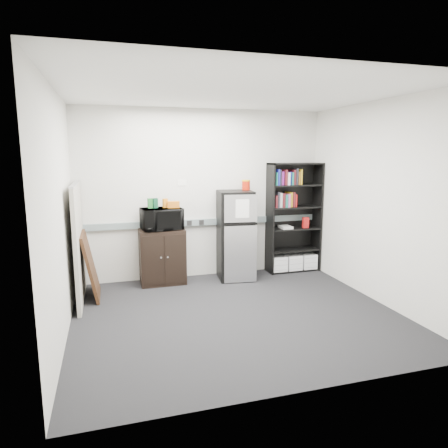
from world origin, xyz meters
name	(u,v)px	position (x,y,z in m)	size (l,w,h in m)	color
floor	(237,314)	(0.00, 0.00, 0.00)	(4.00, 4.00, 0.00)	black
wall_back	(203,194)	(0.00, 1.75, 1.35)	(4.00, 0.02, 2.70)	silver
wall_right	(378,203)	(2.00, 0.00, 1.35)	(0.02, 3.50, 2.70)	silver
wall_left	(59,216)	(-2.00, 0.00, 1.35)	(0.02, 3.50, 2.70)	silver
ceiling	(238,92)	(0.00, 0.00, 2.70)	(4.00, 3.50, 0.02)	white
electrical_raceway	(204,222)	(0.00, 1.72, 0.90)	(3.92, 0.05, 0.10)	slate
wall_note	(182,183)	(-0.35, 1.74, 1.55)	(0.14, 0.00, 0.10)	white
bookshelf	(294,218)	(1.53, 1.57, 0.91)	(0.90, 0.34, 1.85)	black
cubicle_partition	(79,243)	(-1.90, 1.08, 0.81)	(0.06, 1.30, 1.62)	gray
cabinet	(162,256)	(-0.72, 1.50, 0.43)	(0.69, 0.46, 0.86)	black
microwave	(161,219)	(-0.72, 1.48, 1.02)	(0.60, 0.40, 0.33)	black
snack_box_a	(150,203)	(-0.88, 1.52, 1.26)	(0.07, 0.05, 0.15)	#1A5C24
snack_box_b	(155,203)	(-0.80, 1.52, 1.26)	(0.07, 0.05, 0.15)	#0D3A22
snack_box_c	(165,203)	(-0.65, 1.52, 1.26)	(0.07, 0.05, 0.14)	orange
snack_bag	(174,205)	(-0.54, 1.47, 1.24)	(0.18, 0.10, 0.10)	#C56313
refrigerator	(235,235)	(0.44, 1.42, 0.71)	(0.59, 0.62, 1.42)	black
coffee_can	(246,184)	(0.66, 1.55, 1.52)	(0.13, 0.13, 0.18)	#B11B08
framed_poster	(91,265)	(-1.77, 1.16, 0.47)	(0.21, 0.73, 0.92)	black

